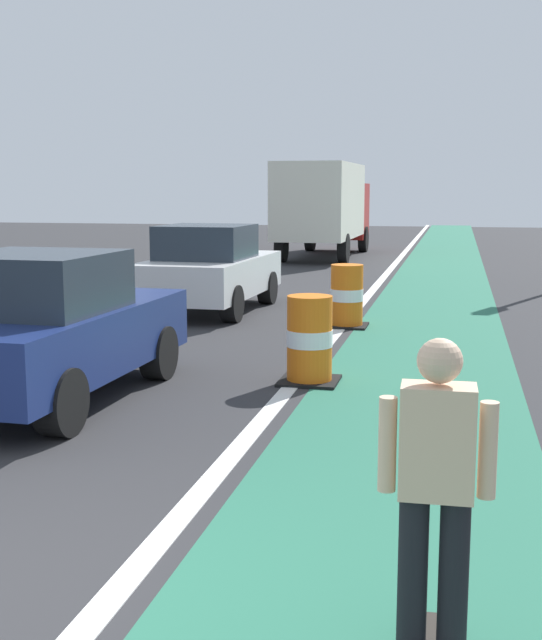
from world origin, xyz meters
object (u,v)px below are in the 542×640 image
Objects in this scene: skateboarder_on_lane at (436,494)px; parked_sedan_nearest at (46,329)px; parked_sedan_second at (210,269)px; delivery_truck_down_block at (324,204)px; traffic_barrel_front at (310,340)px; traffic_barrel_mid at (347,297)px.

skateboarder_on_lane is 6.31m from parked_sedan_nearest.
parked_sedan_nearest and parked_sedan_second have the same top height.
delivery_truck_down_block is at bearing 100.22° from skateboarder_on_lane.
delivery_truck_down_block reaches higher than traffic_barrel_front.
skateboarder_on_lane is at bearing -45.34° from parked_sedan_nearest.
skateboarder_on_lane is at bearing -74.38° from traffic_barrel_front.
traffic_barrel_mid is (2.86, -1.25, -0.30)m from parked_sedan_second.
traffic_barrel_mid is at bearing 65.65° from parked_sedan_nearest.
skateboarder_on_lane is 1.55× the size of traffic_barrel_front.
traffic_barrel_mid is 15.00m from delivery_truck_down_block.
parked_sedan_second is (-0.21, 7.11, 0.00)m from parked_sedan_nearest.
traffic_barrel_front is at bearing 105.62° from skateboarder_on_lane.
traffic_barrel_mid is (-1.79, 10.34, -0.38)m from skateboarder_on_lane.
delivery_truck_down_block is (0.14, 13.44, 1.01)m from parked_sedan_second.
skateboarder_on_lane is 0.41× the size of parked_sedan_nearest.
traffic_barrel_front is at bearing -88.66° from traffic_barrel_mid.
parked_sedan_nearest reaches higher than traffic_barrel_mid.
traffic_barrel_mid is at bearing 91.34° from traffic_barrel_front.
parked_sedan_second is 3.14m from traffic_barrel_mid.
traffic_barrel_front and traffic_barrel_mid have the same top height.
parked_sedan_nearest is 3.81× the size of traffic_barrel_mid.
delivery_truck_down_block reaches higher than parked_sedan_nearest.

